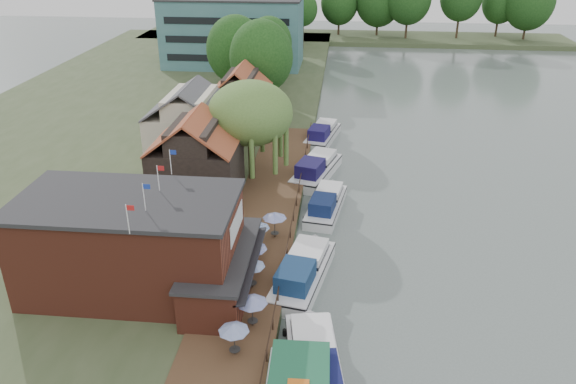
{
  "coord_description": "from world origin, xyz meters",
  "views": [
    {
      "loc": [
        -1.33,
        -34.21,
        25.49
      ],
      "look_at": [
        -6.0,
        12.0,
        3.0
      ],
      "focal_mm": 35.0,
      "sensor_mm": 36.0,
      "label": 1
    }
  ],
  "objects_px": {
    "cottage_c": "(241,100)",
    "umbrella_2": "(252,274)",
    "hotel_block": "(233,31)",
    "willow": "(251,132)",
    "pub": "(158,245)",
    "cruiser_0": "(315,361)",
    "umbrella_5": "(275,225)",
    "cottage_a": "(196,157)",
    "cottage_b": "(192,122)",
    "umbrella_3": "(253,256)",
    "umbrella_1": "(252,311)",
    "cruiser_1": "(303,268)",
    "cruiser_4": "(323,132)",
    "umbrella_4": "(257,235)",
    "cruiser_2": "(326,201)",
    "cruiser_3": "(316,166)",
    "umbrella_0": "(234,339)"
  },
  "relations": [
    {
      "from": "willow",
      "to": "umbrella_3",
      "type": "xyz_separation_m",
      "value": [
        2.81,
        -17.03,
        -3.93
      ]
    },
    {
      "from": "umbrella_1",
      "to": "cruiser_0",
      "type": "bearing_deg",
      "value": -36.16
    },
    {
      "from": "cruiser_1",
      "to": "umbrella_5",
      "type": "bearing_deg",
      "value": 130.4
    },
    {
      "from": "pub",
      "to": "cruiser_3",
      "type": "height_order",
      "value": "pub"
    },
    {
      "from": "umbrella_0",
      "to": "umbrella_3",
      "type": "distance_m",
      "value": 9.54
    },
    {
      "from": "cottage_a",
      "to": "cottage_c",
      "type": "xyz_separation_m",
      "value": [
        1.0,
        19.0,
        0.0
      ]
    },
    {
      "from": "cottage_a",
      "to": "cruiser_3",
      "type": "bearing_deg",
      "value": 36.59
    },
    {
      "from": "hotel_block",
      "to": "umbrella_3",
      "type": "xyz_separation_m",
      "value": [
        14.31,
        -68.03,
        -4.86
      ]
    },
    {
      "from": "umbrella_2",
      "to": "umbrella_4",
      "type": "bearing_deg",
      "value": 94.85
    },
    {
      "from": "hotel_block",
      "to": "willow",
      "type": "bearing_deg",
      "value": -77.29
    },
    {
      "from": "cottage_b",
      "to": "cruiser_0",
      "type": "distance_m",
      "value": 35.74
    },
    {
      "from": "willow",
      "to": "umbrella_4",
      "type": "relative_size",
      "value": 4.39
    },
    {
      "from": "cottage_c",
      "to": "umbrella_2",
      "type": "height_order",
      "value": "cottage_c"
    },
    {
      "from": "pub",
      "to": "umbrella_2",
      "type": "distance_m",
      "value": 7.03
    },
    {
      "from": "cruiser_2",
      "to": "cruiser_4",
      "type": "distance_m",
      "value": 19.57
    },
    {
      "from": "umbrella_0",
      "to": "willow",
      "type": "bearing_deg",
      "value": 96.75
    },
    {
      "from": "umbrella_5",
      "to": "cruiser_3",
      "type": "distance_m",
      "value": 15.46
    },
    {
      "from": "cottage_c",
      "to": "cruiser_4",
      "type": "relative_size",
      "value": 0.85
    },
    {
      "from": "cottage_a",
      "to": "umbrella_1",
      "type": "height_order",
      "value": "cottage_a"
    },
    {
      "from": "pub",
      "to": "cruiser_3",
      "type": "bearing_deg",
      "value": 66.53
    },
    {
      "from": "willow",
      "to": "umbrella_5",
      "type": "xyz_separation_m",
      "value": [
        3.87,
        -11.96,
        -3.93
      ]
    },
    {
      "from": "pub",
      "to": "cottage_b",
      "type": "height_order",
      "value": "cottage_b"
    },
    {
      "from": "pub",
      "to": "hotel_block",
      "type": "xyz_separation_m",
      "value": [
        -8.0,
        71.0,
        2.5
      ]
    },
    {
      "from": "willow",
      "to": "cruiser_0",
      "type": "bearing_deg",
      "value": -73.09
    },
    {
      "from": "umbrella_0",
      "to": "cruiser_0",
      "type": "height_order",
      "value": "umbrella_0"
    },
    {
      "from": "cottage_b",
      "to": "umbrella_0",
      "type": "xyz_separation_m",
      "value": [
        10.65,
        -31.56,
        -2.96
      ]
    },
    {
      "from": "cottage_c",
      "to": "umbrella_1",
      "type": "bearing_deg",
      "value": -79.01
    },
    {
      "from": "umbrella_0",
      "to": "cruiser_3",
      "type": "relative_size",
      "value": 0.22
    },
    {
      "from": "umbrella_5",
      "to": "cruiser_2",
      "type": "bearing_deg",
      "value": 59.91
    },
    {
      "from": "cruiser_3",
      "to": "cottage_c",
      "type": "bearing_deg",
      "value": 148.83
    },
    {
      "from": "cruiser_2",
      "to": "cruiser_3",
      "type": "relative_size",
      "value": 0.91
    },
    {
      "from": "umbrella_2",
      "to": "cruiser_0",
      "type": "bearing_deg",
      "value": -55.81
    },
    {
      "from": "willow",
      "to": "umbrella_3",
      "type": "distance_m",
      "value": 17.7
    },
    {
      "from": "willow",
      "to": "cottage_a",
      "type": "bearing_deg",
      "value": -131.99
    },
    {
      "from": "willow",
      "to": "umbrella_4",
      "type": "bearing_deg",
      "value": -79.26
    },
    {
      "from": "umbrella_1",
      "to": "umbrella_2",
      "type": "bearing_deg",
      "value": 99.58
    },
    {
      "from": "cruiser_3",
      "to": "cruiser_1",
      "type": "bearing_deg",
      "value": -74.15
    },
    {
      "from": "cottage_a",
      "to": "umbrella_2",
      "type": "relative_size",
      "value": 3.62
    },
    {
      "from": "cruiser_1",
      "to": "cruiser_2",
      "type": "bearing_deg",
      "value": 94.62
    },
    {
      "from": "umbrella_1",
      "to": "pub",
      "type": "bearing_deg",
      "value": 153.2
    },
    {
      "from": "cruiser_1",
      "to": "cruiser_4",
      "type": "relative_size",
      "value": 1.08
    },
    {
      "from": "pub",
      "to": "umbrella_1",
      "type": "xyz_separation_m",
      "value": [
        7.32,
        -3.7,
        -2.36
      ]
    },
    {
      "from": "umbrella_2",
      "to": "umbrella_3",
      "type": "bearing_deg",
      "value": 96.7
    },
    {
      "from": "umbrella_4",
      "to": "cruiser_0",
      "type": "height_order",
      "value": "umbrella_4"
    },
    {
      "from": "hotel_block",
      "to": "cruiser_3",
      "type": "height_order",
      "value": "hotel_block"
    },
    {
      "from": "cruiser_0",
      "to": "umbrella_2",
      "type": "bearing_deg",
      "value": 114.91
    },
    {
      "from": "pub",
      "to": "cruiser_0",
      "type": "relative_size",
      "value": 1.86
    },
    {
      "from": "umbrella_4",
      "to": "cruiser_2",
      "type": "distance_m",
      "value": 10.46
    },
    {
      "from": "cruiser_4",
      "to": "umbrella_1",
      "type": "bearing_deg",
      "value": -82.67
    },
    {
      "from": "cottage_b",
      "to": "umbrella_3",
      "type": "bearing_deg",
      "value": -64.91
    }
  ]
}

